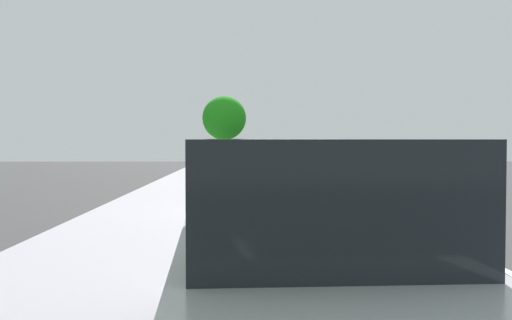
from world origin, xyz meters
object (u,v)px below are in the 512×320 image
parked_sedan_black_nearest (260,161)px  street_tree_near_cyclist (224,119)px  parked_suv_silver_mid (305,266)px  bicycle_at_curb (247,178)px  parked_sedan_dark_blue_second (270,180)px  cyclist_with_backpack (241,162)px

parked_sedan_black_nearest → street_tree_near_cyclist: street_tree_near_cyclist is taller
parked_suv_silver_mid → street_tree_near_cyclist: (1.85, -31.77, 2.06)m
bicycle_at_curb → street_tree_near_cyclist: (1.31, -10.56, 2.69)m
parked_suv_silver_mid → parked_sedan_dark_blue_second: bearing=-90.8°
parked_suv_silver_mid → cyclist_with_backpack: size_ratio=2.89×
parked_suv_silver_mid → bicycle_at_curb: parked_suv_silver_mid is taller
cyclist_with_backpack → parked_suv_silver_mid: bearing=92.0°
cyclist_with_backpack → street_tree_near_cyclist: 10.38m
parked_sedan_black_nearest → parked_sedan_dark_blue_second: bearing=90.3°
parked_suv_silver_mid → bicycle_at_curb: (0.53, -21.20, -0.63)m
cyclist_with_backpack → street_tree_near_cyclist: bearing=-83.9°
parked_suv_silver_mid → street_tree_near_cyclist: street_tree_near_cyclist is taller
parked_sedan_dark_blue_second → parked_sedan_black_nearest: bearing=-89.7°
bicycle_at_curb → street_tree_near_cyclist: bearing=-82.9°
parked_sedan_dark_blue_second → bicycle_at_curb: 6.91m
cyclist_with_backpack → street_tree_near_cyclist: (1.09, -10.11, 2.08)m
parked_sedan_dark_blue_second → street_tree_near_cyclist: size_ratio=1.05×
parked_suv_silver_mid → cyclist_with_backpack: 21.67m
parked_sedan_black_nearest → bicycle_at_curb: parked_sedan_black_nearest is taller
parked_suv_silver_mid → street_tree_near_cyclist: 31.89m
parked_sedan_black_nearest → bicycle_at_curb: (0.65, 8.08, -0.36)m
parked_sedan_dark_blue_second → bicycle_at_curb: size_ratio=2.52×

